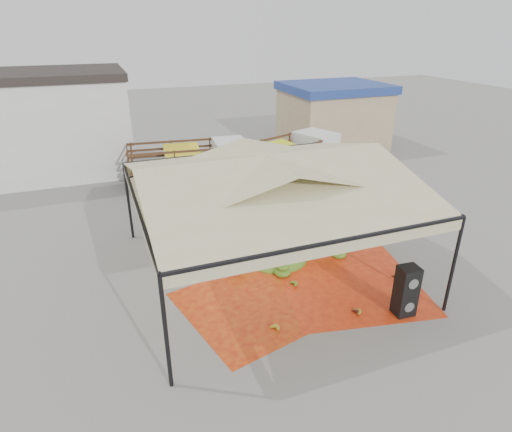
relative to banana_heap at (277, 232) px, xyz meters
name	(u,v)px	position (x,y,z in m)	size (l,w,h in m)	color
ground	(266,268)	(-0.99, -1.36, -0.58)	(90.00, 90.00, 0.00)	slate
canopy_tent	(267,177)	(-0.99, -1.36, 2.72)	(8.10, 8.10, 4.00)	black
building_tan	(333,115)	(9.01, 11.64, 1.50)	(6.30, 5.30, 4.10)	tan
tarp_left	(256,303)	(-2.01, -3.09, -0.57)	(4.11, 3.91, 0.01)	#CD5E13
tarp_right	(348,282)	(1.20, -3.08, -0.57)	(4.29, 4.50, 0.01)	#E44615
banana_heap	(277,232)	(0.00, 0.00, 0.00)	(5.38, 4.42, 1.15)	#487518
hand_yellow_a	(355,311)	(0.48, -4.60, -0.48)	(0.43, 0.35, 0.19)	#ACAA22
hand_yellow_b	(273,328)	(-2.03, -4.44, -0.48)	(0.43, 0.35, 0.20)	gold
hand_red_a	(396,277)	(2.71, -3.53, -0.46)	(0.50, 0.41, 0.23)	#592714
hand_red_b	(354,312)	(0.43, -4.60, -0.49)	(0.39, 0.32, 0.18)	#5A1914
hand_green	(292,283)	(-0.64, -2.66, -0.47)	(0.47, 0.38, 0.21)	#3D7317
hanging_bunches	(283,183)	(0.02, -0.37, 2.04)	(4.74, 0.24, 0.20)	#397017
speaker_stack	(406,291)	(1.77, -5.06, 0.20)	(0.59, 0.53, 1.55)	black
banana_leaves	(152,267)	(-4.63, 0.11, -0.58)	(0.96, 1.36, 3.70)	#3E7A20
vendor	(252,210)	(-0.45, 1.49, 0.38)	(0.69, 0.46, 1.91)	gray
truck_left	(193,158)	(-1.22, 8.17, 0.69)	(6.18, 2.67, 2.06)	#532E1B
truck_right	(290,155)	(3.60, 6.70, 0.77)	(6.69, 4.33, 2.18)	#502A1A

